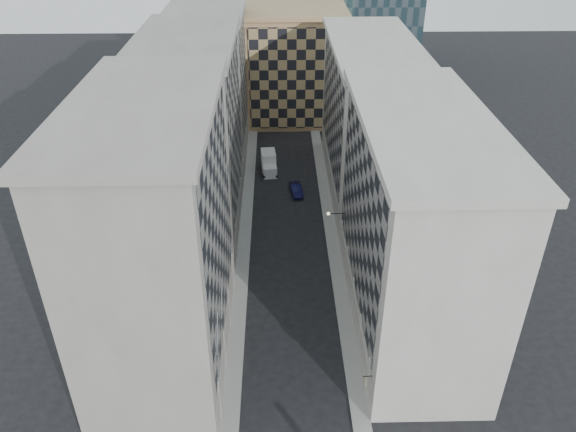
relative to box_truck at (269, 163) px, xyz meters
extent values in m
cube|color=gray|center=(-2.79, -16.52, -1.13)|extent=(1.50, 100.00, 0.15)
cube|color=gray|center=(7.71, -16.52, -1.13)|extent=(1.50, 100.00, 0.15)
cube|color=gray|center=(-8.54, -35.52, 10.30)|extent=(10.00, 22.00, 23.00)
cube|color=gray|center=(-3.66, -35.52, 11.80)|extent=(0.25, 19.36, 18.00)
cube|color=gray|center=(-3.74, -35.52, 0.40)|extent=(0.45, 21.12, 3.20)
cube|color=gray|center=(-8.54, -35.52, 22.15)|extent=(10.80, 22.80, 0.70)
cylinder|color=gray|center=(-3.89, -43.77, 1.00)|extent=(0.90, 0.90, 4.40)
cylinder|color=gray|center=(-3.89, -38.27, 1.00)|extent=(0.90, 0.90, 4.40)
cylinder|color=gray|center=(-3.89, -32.77, 1.00)|extent=(0.90, 0.90, 4.40)
cylinder|color=gray|center=(-3.89, -27.27, 1.00)|extent=(0.90, 0.90, 4.40)
cube|color=gray|center=(-8.54, -13.52, 9.80)|extent=(10.00, 22.00, 22.00)
cube|color=gray|center=(-3.66, -13.52, 11.30)|extent=(0.25, 19.36, 17.00)
cube|color=gray|center=(-3.74, -13.52, 0.40)|extent=(0.45, 21.12, 3.20)
cube|color=gray|center=(-8.54, -13.52, 21.15)|extent=(10.80, 22.80, 0.70)
cylinder|color=gray|center=(-3.89, -21.77, 1.00)|extent=(0.90, 0.90, 4.40)
cylinder|color=gray|center=(-3.89, -16.27, 1.00)|extent=(0.90, 0.90, 4.40)
cylinder|color=gray|center=(-3.89, -10.77, 1.00)|extent=(0.90, 0.90, 4.40)
cylinder|color=gray|center=(-3.89, -5.27, 1.00)|extent=(0.90, 0.90, 4.40)
cube|color=gray|center=(-8.54, 8.48, 9.30)|extent=(10.00, 22.00, 21.00)
cube|color=gray|center=(-3.66, 8.48, 10.80)|extent=(0.25, 19.36, 16.00)
cube|color=gray|center=(-3.74, 8.48, 0.40)|extent=(0.45, 21.12, 3.20)
cube|color=gray|center=(-8.54, 8.48, 20.15)|extent=(10.80, 22.80, 0.70)
cylinder|color=gray|center=(-3.89, 0.23, 1.00)|extent=(0.90, 0.90, 4.40)
cylinder|color=gray|center=(-3.89, 5.73, 1.00)|extent=(0.90, 0.90, 4.40)
cylinder|color=gray|center=(-3.89, 11.23, 1.00)|extent=(0.90, 0.90, 4.40)
cylinder|color=gray|center=(-3.89, 16.73, 1.00)|extent=(0.90, 0.90, 4.40)
cube|color=#B0ABA1|center=(13.46, -31.52, 8.80)|extent=(10.00, 26.00, 20.00)
cube|color=gray|center=(8.58, -31.52, 10.30)|extent=(0.25, 22.88, 15.00)
cube|color=#B0ABA1|center=(8.66, -31.52, 0.40)|extent=(0.45, 24.96, 3.20)
cube|color=#B0ABA1|center=(13.46, -31.52, 19.15)|extent=(10.80, 26.80, 0.70)
cylinder|color=#B0ABA1|center=(8.81, -41.92, 1.00)|extent=(0.90, 0.90, 4.40)
cylinder|color=#B0ABA1|center=(8.81, -36.72, 1.00)|extent=(0.90, 0.90, 4.40)
cylinder|color=#B0ABA1|center=(8.81, -31.52, 1.00)|extent=(0.90, 0.90, 4.40)
cylinder|color=#B0ABA1|center=(8.81, -26.32, 1.00)|extent=(0.90, 0.90, 4.40)
cylinder|color=#B0ABA1|center=(8.81, -21.12, 1.00)|extent=(0.90, 0.90, 4.40)
cube|color=#B0ABA1|center=(13.46, -4.52, 8.30)|extent=(10.00, 28.00, 19.00)
cube|color=gray|center=(8.58, -4.52, 9.80)|extent=(0.25, 24.64, 14.00)
cube|color=#B0ABA1|center=(8.66, -4.52, 0.40)|extent=(0.45, 26.88, 3.20)
cube|color=#B0ABA1|center=(13.46, -4.52, 18.15)|extent=(10.80, 28.80, 0.70)
cube|color=tan|center=(4.46, 21.48, 7.80)|extent=(16.00, 14.00, 18.00)
cube|color=tan|center=(4.46, 14.38, 7.80)|extent=(15.20, 0.25, 16.50)
cube|color=tan|center=(4.46, 21.48, 17.20)|extent=(16.80, 14.80, 0.80)
cube|color=#2F2B25|center=(2.46, 35.48, 12.80)|extent=(6.00, 6.00, 28.00)
cylinder|color=gray|center=(-3.44, -42.52, 6.80)|extent=(0.10, 2.33, 2.33)
cylinder|color=gray|center=(-3.44, -38.52, 6.80)|extent=(0.10, 2.33, 2.33)
cylinder|color=black|center=(7.56, -22.52, 5.00)|extent=(1.80, 0.08, 0.08)
sphere|color=#FFE5B2|center=(6.66, -22.52, 5.00)|extent=(0.36, 0.36, 0.36)
cube|color=silver|center=(0.15, -1.67, -0.40)|extent=(2.14, 2.30, 1.60)
cube|color=silver|center=(-0.06, 0.63, 0.18)|extent=(2.32, 3.37, 2.76)
cylinder|color=black|center=(-0.68, -2.46, -0.80)|extent=(0.34, 0.82, 0.80)
cylinder|color=black|center=(1.10, -2.30, -0.80)|extent=(0.34, 0.82, 0.80)
cylinder|color=black|center=(-1.04, 1.62, -0.80)|extent=(0.34, 0.82, 0.80)
cylinder|color=black|center=(0.74, 1.77, -0.80)|extent=(0.34, 0.82, 0.80)
imported|color=#0F1038|center=(3.75, -7.01, -0.54)|extent=(1.95, 4.19, 1.33)
cylinder|color=black|center=(8.06, -43.52, 3.00)|extent=(0.80, 0.09, 0.06)
cube|color=tan|center=(7.86, -43.52, 2.60)|extent=(0.09, 0.70, 0.70)
camera|label=1|loc=(1.20, -73.87, 36.34)|focal=35.00mm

